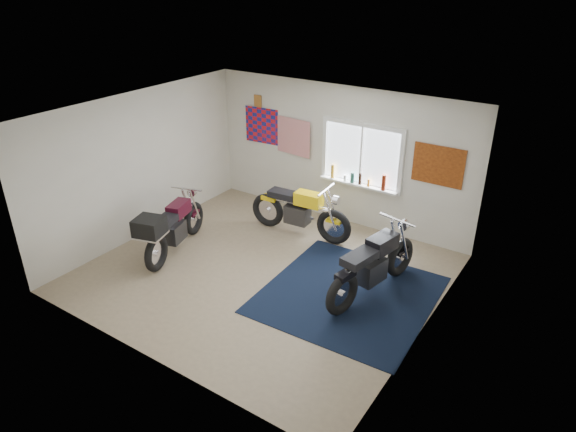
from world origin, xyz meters
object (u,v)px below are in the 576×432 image
Objects in this scene: black_chrome_bike at (373,266)px; maroon_tourer at (170,228)px; navy_rug at (348,294)px; yellow_triumph at (299,212)px.

black_chrome_bike is 1.07× the size of maroon_tourer.
yellow_triumph reaches higher than navy_rug.
maroon_tourer reaches higher than navy_rug.
navy_rug is at bearing 145.68° from black_chrome_bike.
yellow_triumph is 1.06× the size of maroon_tourer.
navy_rug is 0.60m from black_chrome_bike.
black_chrome_bike is (1.99, -1.03, 0.02)m from yellow_triumph.
black_chrome_bike reaches higher than yellow_triumph.
black_chrome_bike reaches higher than maroon_tourer.
navy_rug is 2.20m from yellow_triumph.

